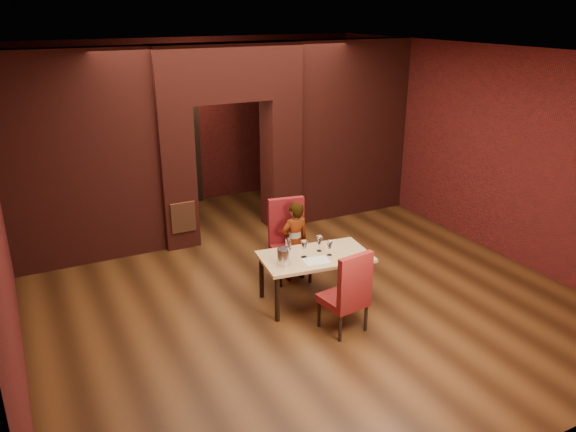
# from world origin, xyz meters

# --- Properties ---
(floor) EXTENTS (8.00, 8.00, 0.00)m
(floor) POSITION_xyz_m (0.00, 0.00, 0.00)
(floor) COLOR #492912
(floor) RESTS_ON ground
(ceiling) EXTENTS (7.00, 8.00, 0.04)m
(ceiling) POSITION_xyz_m (0.00, 0.00, 3.20)
(ceiling) COLOR silver
(ceiling) RESTS_ON ground
(wall_back) EXTENTS (7.00, 0.04, 3.20)m
(wall_back) POSITION_xyz_m (0.00, 4.00, 1.60)
(wall_back) COLOR maroon
(wall_back) RESTS_ON ground
(wall_front) EXTENTS (7.00, 0.04, 3.20)m
(wall_front) POSITION_xyz_m (0.00, -4.00, 1.60)
(wall_front) COLOR maroon
(wall_front) RESTS_ON ground
(wall_right) EXTENTS (0.04, 8.00, 3.20)m
(wall_right) POSITION_xyz_m (3.50, 0.00, 1.60)
(wall_right) COLOR maroon
(wall_right) RESTS_ON ground
(pillar_left) EXTENTS (0.55, 0.55, 2.30)m
(pillar_left) POSITION_xyz_m (-0.95, 2.00, 1.15)
(pillar_left) COLOR maroon
(pillar_left) RESTS_ON ground
(pillar_right) EXTENTS (0.55, 0.55, 2.30)m
(pillar_right) POSITION_xyz_m (0.95, 2.00, 1.15)
(pillar_right) COLOR maroon
(pillar_right) RESTS_ON ground
(lintel) EXTENTS (2.45, 0.55, 0.90)m
(lintel) POSITION_xyz_m (0.00, 2.00, 2.75)
(lintel) COLOR maroon
(lintel) RESTS_ON ground
(wing_wall_left) EXTENTS (2.28, 0.35, 3.20)m
(wing_wall_left) POSITION_xyz_m (-2.36, 2.00, 1.60)
(wing_wall_left) COLOR maroon
(wing_wall_left) RESTS_ON ground
(wing_wall_right) EXTENTS (2.28, 0.35, 3.20)m
(wing_wall_right) POSITION_xyz_m (2.36, 2.00, 1.60)
(wing_wall_right) COLOR maroon
(wing_wall_right) RESTS_ON ground
(vent_panel) EXTENTS (0.40, 0.03, 0.50)m
(vent_panel) POSITION_xyz_m (-0.95, 1.71, 0.55)
(vent_panel) COLOR #A85730
(vent_panel) RESTS_ON ground
(rear_door) EXTENTS (0.90, 0.08, 2.10)m
(rear_door) POSITION_xyz_m (-0.40, 3.94, 1.05)
(rear_door) COLOR black
(rear_door) RESTS_ON ground
(rear_door_frame) EXTENTS (1.02, 0.04, 2.22)m
(rear_door_frame) POSITION_xyz_m (-0.40, 3.90, 1.05)
(rear_door_frame) COLOR black
(rear_door_frame) RESTS_ON ground
(dining_table) EXTENTS (1.52, 0.98, 0.67)m
(dining_table) POSITION_xyz_m (0.09, -0.75, 0.33)
(dining_table) COLOR tan
(dining_table) RESTS_ON ground
(chair_far) EXTENTS (0.61, 0.61, 1.16)m
(chair_far) POSITION_xyz_m (0.11, -0.01, 0.58)
(chair_far) COLOR maroon
(chair_far) RESTS_ON ground
(chair_near) EXTENTS (0.55, 0.55, 1.07)m
(chair_near) POSITION_xyz_m (0.04, -1.52, 0.53)
(chair_near) COLOR maroon
(chair_near) RESTS_ON ground
(person_seated) EXTENTS (0.44, 0.30, 1.17)m
(person_seated) POSITION_xyz_m (0.15, -0.05, 0.59)
(person_seated) COLOR beige
(person_seated) RESTS_ON ground
(wine_glass_a) EXTENTS (0.09, 0.09, 0.23)m
(wine_glass_a) POSITION_xyz_m (-0.07, -0.74, 0.78)
(wine_glass_a) COLOR silver
(wine_glass_a) RESTS_ON dining_table
(wine_glass_b) EXTENTS (0.09, 0.09, 0.21)m
(wine_glass_b) POSITION_xyz_m (0.20, -0.66, 0.78)
(wine_glass_b) COLOR white
(wine_glass_b) RESTS_ON dining_table
(wine_glass_c) EXTENTS (0.08, 0.08, 0.20)m
(wine_glass_c) POSITION_xyz_m (0.25, -0.84, 0.77)
(wine_glass_c) COLOR white
(wine_glass_c) RESTS_ON dining_table
(tasting_sheet) EXTENTS (0.36, 0.29, 0.00)m
(tasting_sheet) POSITION_xyz_m (0.01, -0.91, 0.67)
(tasting_sheet) COLOR silver
(tasting_sheet) RESTS_ON dining_table
(wine_bucket) EXTENTS (0.18, 0.18, 0.22)m
(wine_bucket) POSITION_xyz_m (-0.41, -0.82, 0.78)
(wine_bucket) COLOR silver
(wine_bucket) RESTS_ON dining_table
(water_bottle) EXTENTS (0.07, 0.07, 0.30)m
(water_bottle) POSITION_xyz_m (-0.29, -0.71, 0.82)
(water_bottle) COLOR silver
(water_bottle) RESTS_ON dining_table
(potted_plant) EXTENTS (0.46, 0.44, 0.40)m
(potted_plant) POSITION_xyz_m (1.04, 0.22, 0.20)
(potted_plant) COLOR #2D5B1E
(potted_plant) RESTS_ON ground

